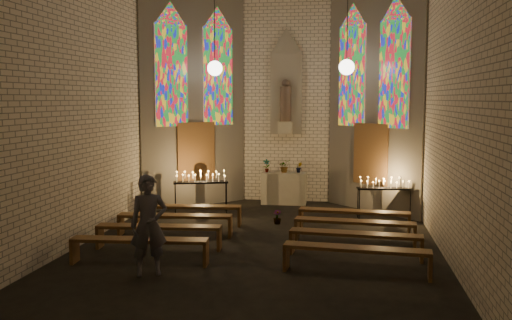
{
  "coord_description": "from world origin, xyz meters",
  "views": [
    {
      "loc": [
        1.93,
        -12.3,
        3.32
      ],
      "look_at": [
        -0.3,
        1.68,
        1.79
      ],
      "focal_mm": 40.0,
      "sensor_mm": 36.0,
      "label": 1
    }
  ],
  "objects_px": {
    "aisle_flower_pot": "(277,217)",
    "votive_stand_left": "(201,179)",
    "altar": "(284,188)",
    "visitor": "(149,225)",
    "votive_stand_right": "(384,185)"
  },
  "relations": [
    {
      "from": "altar",
      "to": "votive_stand_left",
      "type": "distance_m",
      "value": 2.94
    },
    {
      "from": "altar",
      "to": "visitor",
      "type": "distance_m",
      "value": 7.88
    },
    {
      "from": "votive_stand_left",
      "to": "visitor",
      "type": "bearing_deg",
      "value": -101.11
    },
    {
      "from": "altar",
      "to": "aisle_flower_pot",
      "type": "height_order",
      "value": "altar"
    },
    {
      "from": "votive_stand_right",
      "to": "visitor",
      "type": "height_order",
      "value": "visitor"
    },
    {
      "from": "aisle_flower_pot",
      "to": "votive_stand_left",
      "type": "distance_m",
      "value": 2.74
    },
    {
      "from": "votive_stand_left",
      "to": "votive_stand_right",
      "type": "relative_size",
      "value": 1.06
    },
    {
      "from": "aisle_flower_pot",
      "to": "altar",
      "type": "bearing_deg",
      "value": 92.73
    },
    {
      "from": "altar",
      "to": "aisle_flower_pot",
      "type": "xyz_separation_m",
      "value": [
        0.14,
        -2.95,
        -0.32
      ]
    },
    {
      "from": "altar",
      "to": "visitor",
      "type": "xyz_separation_m",
      "value": [
        -1.72,
        -7.67,
        0.45
      ]
    },
    {
      "from": "visitor",
      "to": "votive_stand_left",
      "type": "bearing_deg",
      "value": 72.05
    },
    {
      "from": "aisle_flower_pot",
      "to": "visitor",
      "type": "distance_m",
      "value": 5.13
    },
    {
      "from": "aisle_flower_pot",
      "to": "votive_stand_left",
      "type": "height_order",
      "value": "votive_stand_left"
    },
    {
      "from": "altar",
      "to": "votive_stand_left",
      "type": "height_order",
      "value": "votive_stand_left"
    },
    {
      "from": "votive_stand_left",
      "to": "aisle_flower_pot",
      "type": "bearing_deg",
      "value": -41.06
    }
  ]
}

